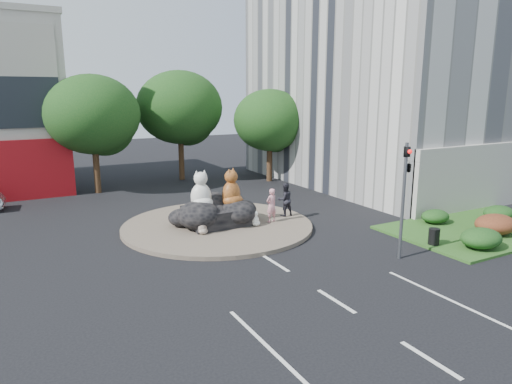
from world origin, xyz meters
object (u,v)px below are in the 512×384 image
Objects in this scene: cat_tabby at (231,187)px; kitten_calico at (202,225)px; cat_white at (201,190)px; litter_bin at (434,236)px; pedestrian_dark at (285,200)px; pedestrian_pink at (271,205)px; kitten_white at (255,218)px.

kitten_calico is at bearing 175.83° from cat_tabby.
litter_bin is at bearing -32.84° from cat_white.
pedestrian_dark is at bearing 12.04° from kitten_calico.
cat_white is 2.73× the size of litter_bin.
cat_tabby reaches higher than kitten_calico.
cat_tabby is 1.13× the size of pedestrian_pink.
pedestrian_dark is at bearing 5.41° from cat_white.
kitten_calico is at bearing 14.05° from pedestrian_dark.
cat_tabby is 3.39m from pedestrian_dark.
pedestrian_pink is (1.95, -0.85, -1.02)m from cat_tabby.
cat_white is 1.00× the size of cat_tabby.
cat_tabby is 2.31× the size of kitten_calico.
cat_white reaches higher than cat_tabby.
kitten_calico is at bearing 144.31° from litter_bin.
kitten_calico is (-0.48, -1.27, -1.49)m from cat_white.
kitten_white is at bearing -17.49° from cat_white.
pedestrian_pink is at bearing -6.64° from cat_white.
cat_tabby is at bearing 3.02° from cat_white.
pedestrian_dark is (5.35, 0.92, 0.49)m from kitten_calico.
pedestrian_pink is at bearing -17.87° from kitten_white.
kitten_white reaches higher than litter_bin.
kitten_white is (2.97, -0.00, -0.04)m from kitten_calico.
litter_bin is (8.41, -7.65, -1.63)m from cat_white.
pedestrian_pink is 2.42× the size of litter_bin.
kitten_white is 8.71m from litter_bin.
cat_white is 3.18m from kitten_white.
pedestrian_pink is 1.46m from pedestrian_dark.
cat_white is at bearing 0.22° from pedestrian_dark.
cat_tabby is 2.80m from kitten_calico.
cat_white is 1.13× the size of pedestrian_pink.
cat_tabby is (1.63, -0.18, -0.00)m from cat_white.
kitten_white is (0.86, -1.08, -1.52)m from cat_tabby.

